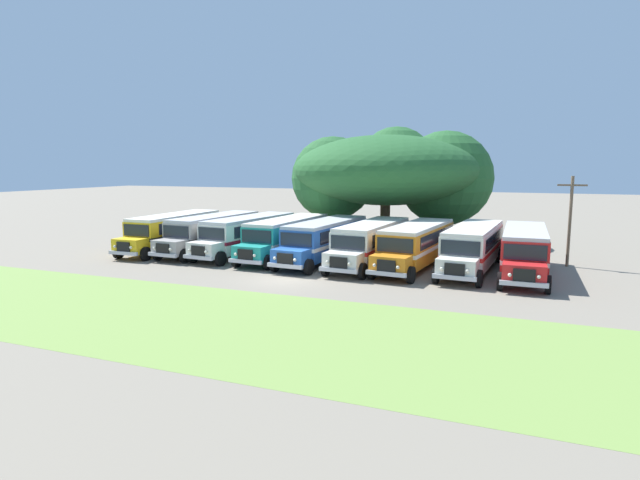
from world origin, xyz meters
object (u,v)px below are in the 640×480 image
(parked_bus_slot_1, at_px, (213,231))
(broad_shade_tree, at_px, (392,172))
(parked_bus_slot_6, at_px, (417,243))
(parked_bus_slot_8, at_px, (525,249))
(parked_bus_slot_3, at_px, (287,236))
(utility_pole, at_px, (570,218))
(parked_bus_slot_5, at_px, (371,241))
(parked_bus_slot_7, at_px, (473,246))
(parked_bus_slot_2, at_px, (248,233))
(parked_bus_slot_0, at_px, (173,230))
(parked_bus_slot_4, at_px, (325,238))

(parked_bus_slot_1, height_order, broad_shade_tree, broad_shade_tree)
(parked_bus_slot_6, distance_m, parked_bus_slot_8, 6.66)
(parked_bus_slot_6, height_order, parked_bus_slot_8, same)
(parked_bus_slot_3, bearing_deg, utility_pole, 102.67)
(parked_bus_slot_5, relative_size, parked_bus_slot_7, 1.00)
(utility_pole, bearing_deg, parked_bus_slot_3, -169.22)
(parked_bus_slot_6, distance_m, utility_pole, 10.27)
(parked_bus_slot_2, bearing_deg, parked_bus_slot_8, 94.60)
(parked_bus_slot_1, xyz_separation_m, parked_bus_slot_8, (22.72, -0.26, 0.00))
(parked_bus_slot_2, bearing_deg, parked_bus_slot_0, -80.72)
(parked_bus_slot_4, bearing_deg, parked_bus_slot_7, 96.33)
(parked_bus_slot_3, xyz_separation_m, broad_shade_tree, (5.14, 10.58, 4.51))
(parked_bus_slot_1, height_order, utility_pole, utility_pole)
(parked_bus_slot_2, bearing_deg, parked_bus_slot_4, 91.20)
(utility_pole, bearing_deg, parked_bus_slot_4, -165.75)
(parked_bus_slot_3, distance_m, utility_pole, 19.40)
(parked_bus_slot_6, height_order, broad_shade_tree, broad_shade_tree)
(parked_bus_slot_4, bearing_deg, parked_bus_slot_0, -86.33)
(parked_bus_slot_6, height_order, utility_pole, utility_pole)
(parked_bus_slot_1, bearing_deg, broad_shade_tree, 135.13)
(parked_bus_slot_1, height_order, parked_bus_slot_8, same)
(parked_bus_slot_7, xyz_separation_m, utility_pole, (5.77, 3.57, 1.66))
(parked_bus_slot_4, bearing_deg, parked_bus_slot_2, -90.39)
(parked_bus_slot_3, height_order, parked_bus_slot_7, same)
(parked_bus_slot_3, bearing_deg, parked_bus_slot_6, 89.80)
(parked_bus_slot_5, bearing_deg, parked_bus_slot_2, -89.66)
(parked_bus_slot_5, height_order, utility_pole, utility_pole)
(parked_bus_slot_1, height_order, parked_bus_slot_5, same)
(parked_bus_slot_0, xyz_separation_m, parked_bus_slot_1, (3.42, 0.42, 0.00))
(utility_pole, bearing_deg, parked_bus_slot_8, -125.01)
(parked_bus_slot_0, bearing_deg, utility_pole, 96.78)
(parked_bus_slot_0, distance_m, parked_bus_slot_6, 19.48)
(parked_bus_slot_8, relative_size, broad_shade_tree, 0.65)
(parked_bus_slot_4, height_order, parked_bus_slot_7, same)
(parked_bus_slot_3, distance_m, broad_shade_tree, 12.60)
(parked_bus_slot_5, height_order, broad_shade_tree, broad_shade_tree)
(parked_bus_slot_4, height_order, utility_pole, utility_pole)
(parked_bus_slot_1, bearing_deg, parked_bus_slot_8, 92.13)
(parked_bus_slot_6, bearing_deg, utility_pole, 118.49)
(parked_bus_slot_0, relative_size, utility_pole, 1.81)
(broad_shade_tree, bearing_deg, parked_bus_slot_6, -67.55)
(parked_bus_slot_0, distance_m, broad_shade_tree, 19.08)
(parked_bus_slot_5, xyz_separation_m, parked_bus_slot_6, (3.07, 0.06, 0.00))
(parked_bus_slot_0, bearing_deg, parked_bus_slot_4, 88.76)
(parked_bus_slot_6, bearing_deg, parked_bus_slot_0, -84.52)
(parked_bus_slot_0, height_order, parked_bus_slot_7, same)
(parked_bus_slot_4, distance_m, parked_bus_slot_8, 13.13)
(parked_bus_slot_1, relative_size, parked_bus_slot_8, 1.00)
(parked_bus_slot_0, distance_m, parked_bus_slot_3, 9.83)
(parked_bus_slot_7, bearing_deg, parked_bus_slot_5, -82.30)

